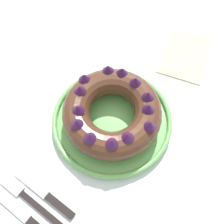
# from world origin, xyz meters

# --- Properties ---
(ground_plane) EXTENTS (8.00, 8.00, 0.00)m
(ground_plane) POSITION_xyz_m (0.00, 0.00, 0.00)
(ground_plane) COLOR #4C4742
(dining_table) EXTENTS (1.43, 1.28, 0.75)m
(dining_table) POSITION_xyz_m (0.00, 0.00, 0.67)
(dining_table) COLOR silver
(dining_table) RESTS_ON ground_plane
(serving_dish) EXTENTS (0.29, 0.29, 0.02)m
(serving_dish) POSITION_xyz_m (0.02, -0.01, 0.76)
(serving_dish) COLOR #6BB760
(serving_dish) RESTS_ON dining_table
(bundt_cake) EXTENTS (0.23, 0.23, 0.08)m
(bundt_cake) POSITION_xyz_m (0.02, -0.01, 0.80)
(bundt_cake) COLOR #4C2D1E
(bundt_cake) RESTS_ON serving_dish
(fork) EXTENTS (0.02, 0.19, 0.01)m
(fork) POSITION_xyz_m (-0.23, 0.03, 0.75)
(fork) COLOR black
(fork) RESTS_ON dining_table
(serving_knife) EXTENTS (0.02, 0.20, 0.01)m
(serving_knife) POSITION_xyz_m (-0.26, -0.00, 0.75)
(serving_knife) COLOR black
(serving_knife) RESTS_ON dining_table
(cake_knife) EXTENTS (0.02, 0.17, 0.01)m
(cake_knife) POSITION_xyz_m (-0.20, -0.00, 0.75)
(cake_knife) COLOR black
(cake_knife) RESTS_ON dining_table
(napkin) EXTENTS (0.20, 0.16, 0.00)m
(napkin) POSITION_xyz_m (0.32, -0.06, 0.75)
(napkin) COLOR beige
(napkin) RESTS_ON dining_table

